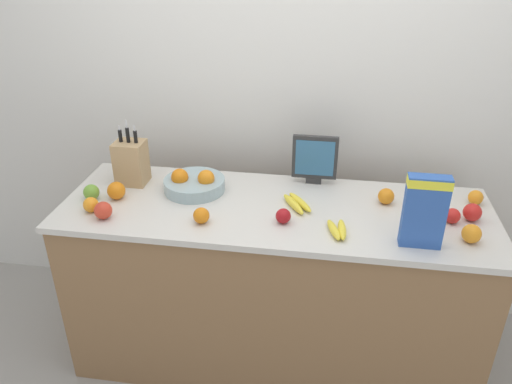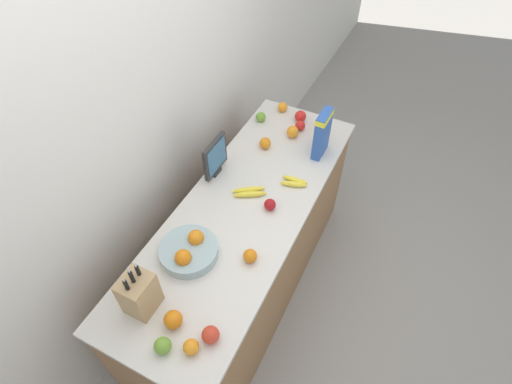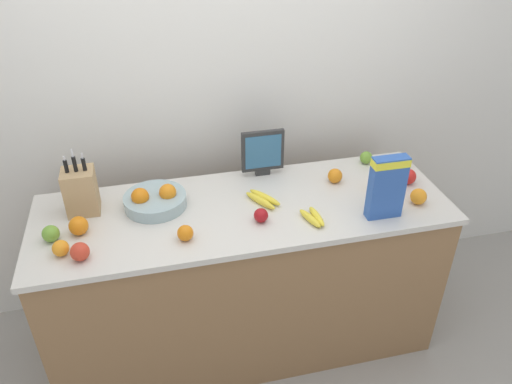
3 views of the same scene
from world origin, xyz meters
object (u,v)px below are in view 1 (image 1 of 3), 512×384
(orange_front_left, at_px, (91,205))
(small_monitor, at_px, (315,158))
(apple_by_knife_block, at_px, (103,210))
(apple_leftmost, at_px, (452,216))
(orange_mid_left, at_px, (386,196))
(orange_near_bowl, at_px, (430,211))
(knife_block, at_px, (131,162))
(cereal_box, at_px, (425,209))
(apple_near_bananas, at_px, (283,216))
(apple_front, at_px, (91,192))
(orange_front_center, at_px, (201,216))
(apple_rightmost, at_px, (472,212))
(orange_mid_right, at_px, (472,234))
(banana_bunch_right, at_px, (297,203))
(banana_bunch_left, at_px, (338,230))
(fruit_bowl, at_px, (194,183))
(orange_by_cereal, at_px, (116,191))
(apple_rear, at_px, (434,186))
(orange_back_center, at_px, (476,197))

(orange_front_left, bearing_deg, small_monitor, 24.52)
(small_monitor, distance_m, apple_by_knife_block, 1.03)
(apple_leftmost, relative_size, orange_mid_left, 0.90)
(orange_near_bowl, bearing_deg, apple_leftmost, -8.76)
(knife_block, xyz_separation_m, cereal_box, (1.35, -0.36, 0.06))
(apple_near_bananas, xyz_separation_m, orange_front_left, (-0.87, -0.04, 0.00))
(apple_front, height_order, orange_mid_left, same)
(knife_block, xyz_separation_m, orange_front_center, (0.44, -0.33, -0.08))
(apple_rightmost, height_order, orange_mid_right, same)
(banana_bunch_right, height_order, apple_front, apple_front)
(orange_near_bowl, bearing_deg, apple_front, -177.92)
(banana_bunch_left, xyz_separation_m, orange_mid_right, (0.54, 0.02, 0.02))
(orange_mid_left, bearing_deg, orange_front_left, -167.84)
(apple_by_knife_block, distance_m, orange_mid_left, 1.28)
(apple_by_knife_block, distance_m, apple_rightmost, 1.62)
(fruit_bowl, height_order, banana_bunch_left, fruit_bowl)
(banana_bunch_left, distance_m, orange_mid_left, 0.37)
(cereal_box, distance_m, apple_leftmost, 0.29)
(orange_front_left, bearing_deg, fruit_bowl, 33.90)
(apple_leftmost, distance_m, apple_front, 1.64)
(apple_rightmost, bearing_deg, orange_mid_left, 164.91)
(fruit_bowl, distance_m, orange_by_cereal, 0.37)
(small_monitor, relative_size, apple_rear, 3.65)
(cereal_box, xyz_separation_m, orange_mid_right, (0.21, 0.05, -0.13))
(orange_front_left, distance_m, orange_front_center, 0.52)
(banana_bunch_left, xyz_separation_m, orange_front_left, (-1.10, 0.01, 0.02))
(cereal_box, bearing_deg, apple_front, 174.30)
(banana_bunch_left, relative_size, banana_bunch_right, 0.81)
(orange_near_bowl, bearing_deg, orange_front_left, -173.68)
(small_monitor, distance_m, orange_mid_right, 0.80)
(apple_leftmost, height_order, orange_front_center, orange_front_center)
(apple_front, bearing_deg, apple_by_knife_block, -50.59)
(apple_front, distance_m, orange_by_cereal, 0.12)
(banana_bunch_left, height_order, orange_back_center, orange_back_center)
(apple_leftmost, relative_size, apple_near_bananas, 1.01)
(fruit_bowl, height_order, orange_front_left, fruit_bowl)
(apple_front, bearing_deg, apple_rightmost, 2.55)
(apple_rightmost, xyz_separation_m, orange_back_center, (0.05, 0.16, -0.01))
(fruit_bowl, bearing_deg, orange_front_center, -69.08)
(banana_bunch_right, xyz_separation_m, orange_near_bowl, (0.59, -0.02, 0.02))
(knife_block, distance_m, orange_mid_left, 1.24)
(orange_mid_right, bearing_deg, orange_by_cereal, 175.37)
(knife_block, relative_size, orange_front_left, 4.75)
(apple_leftmost, distance_m, apple_by_knife_block, 1.52)
(knife_block, distance_m, apple_front, 0.25)
(fruit_bowl, height_order, banana_bunch_right, fruit_bowl)
(apple_by_knife_block, bearing_deg, orange_mid_right, 2.02)
(knife_block, relative_size, apple_by_knife_block, 4.18)
(knife_block, distance_m, small_monitor, 0.91)
(cereal_box, bearing_deg, orange_front_left, 178.48)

